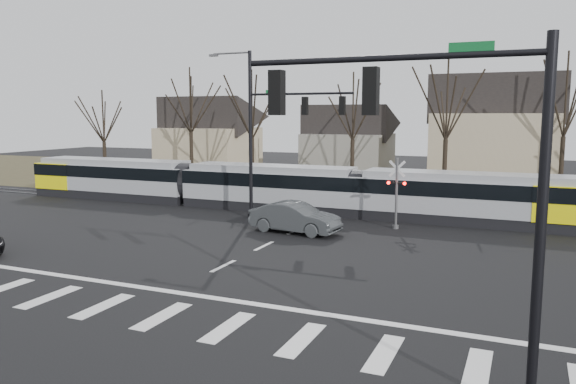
% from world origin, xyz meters
% --- Properties ---
extents(ground, '(140.00, 140.00, 0.00)m').
position_xyz_m(ground, '(0.00, 0.00, 0.00)').
color(ground, black).
extents(grass_verge, '(140.00, 28.00, 0.01)m').
position_xyz_m(grass_verge, '(0.00, 32.00, 0.01)').
color(grass_verge, '#38331E').
rests_on(grass_verge, ground).
extents(crosswalk, '(27.00, 2.60, 0.01)m').
position_xyz_m(crosswalk, '(0.00, -4.00, 0.01)').
color(crosswalk, silver).
rests_on(crosswalk, ground).
extents(stop_line, '(28.00, 0.35, 0.01)m').
position_xyz_m(stop_line, '(0.00, -1.80, 0.01)').
color(stop_line, silver).
rests_on(stop_line, ground).
extents(lane_dashes, '(0.18, 30.00, 0.01)m').
position_xyz_m(lane_dashes, '(0.00, 16.00, 0.01)').
color(lane_dashes, silver).
rests_on(lane_dashes, ground).
extents(rail_pair, '(90.00, 1.52, 0.06)m').
position_xyz_m(rail_pair, '(0.00, 15.80, 0.03)').
color(rail_pair, '#59595E').
rests_on(rail_pair, ground).
extents(tram, '(39.62, 2.94, 3.00)m').
position_xyz_m(tram, '(-4.41, 16.00, 1.64)').
color(tram, gray).
rests_on(tram, ground).
extents(sedan, '(2.92, 5.44, 1.66)m').
position_xyz_m(sedan, '(0.17, 9.56, 0.83)').
color(sedan, '#3E4144').
rests_on(sedan, ground).
extents(signal_pole_near_right, '(6.72, 0.44, 8.00)m').
position_xyz_m(signal_pole_near_right, '(10.11, -6.00, 5.17)').
color(signal_pole_near_right, black).
rests_on(signal_pole_near_right, ground).
extents(signal_pole_far, '(9.28, 0.44, 10.20)m').
position_xyz_m(signal_pole_far, '(-2.41, 12.50, 5.70)').
color(signal_pole_far, black).
rests_on(signal_pole_far, ground).
extents(rail_crossing_signal, '(1.08, 0.36, 4.00)m').
position_xyz_m(rail_crossing_signal, '(5.00, 12.79, 1.89)').
color(rail_crossing_signal, '#59595B').
rests_on(rail_crossing_signal, ground).
extents(tree_row, '(59.20, 7.20, 10.00)m').
position_xyz_m(tree_row, '(2.00, 26.00, 5.00)').
color(tree_row, black).
rests_on(tree_row, ground).
extents(house_a, '(9.72, 8.64, 8.60)m').
position_xyz_m(house_a, '(-20.00, 34.00, 4.46)').
color(house_a, tan).
rests_on(house_a, ground).
extents(house_b, '(8.64, 7.56, 7.65)m').
position_xyz_m(house_b, '(-5.00, 36.00, 3.97)').
color(house_b, gray).
rests_on(house_b, ground).
extents(house_c, '(10.80, 8.64, 10.10)m').
position_xyz_m(house_c, '(9.00, 33.00, 5.23)').
color(house_c, tan).
rests_on(house_c, ground).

